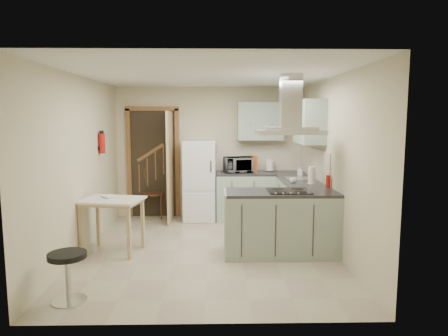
{
  "coord_description": "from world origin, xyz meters",
  "views": [
    {
      "loc": [
        0.11,
        -5.62,
        1.91
      ],
      "look_at": [
        0.24,
        0.45,
        1.15
      ],
      "focal_mm": 32.0,
      "sensor_mm": 36.0,
      "label": 1
    }
  ],
  "objects_px": {
    "drop_leaf_table": "(113,225)",
    "peninsula": "(281,223)",
    "extractor_hood": "(290,132)",
    "fridge": "(199,180)",
    "bentwood_chair": "(153,194)",
    "stool": "(68,277)",
    "microwave": "(238,165)"
  },
  "relations": [
    {
      "from": "fridge",
      "to": "bentwood_chair",
      "type": "height_order",
      "value": "fridge"
    },
    {
      "from": "stool",
      "to": "bentwood_chair",
      "type": "bearing_deg",
      "value": 84.56
    },
    {
      "from": "peninsula",
      "to": "microwave",
      "type": "distance_m",
      "value": 2.14
    },
    {
      "from": "drop_leaf_table",
      "to": "microwave",
      "type": "height_order",
      "value": "microwave"
    },
    {
      "from": "peninsula",
      "to": "bentwood_chair",
      "type": "xyz_separation_m",
      "value": [
        -2.12,
        2.11,
        0.02
      ]
    },
    {
      "from": "fridge",
      "to": "peninsula",
      "type": "bearing_deg",
      "value": -58.26
    },
    {
      "from": "drop_leaf_table",
      "to": "bentwood_chair",
      "type": "xyz_separation_m",
      "value": [
        0.27,
        1.97,
        0.08
      ]
    },
    {
      "from": "fridge",
      "to": "extractor_hood",
      "type": "distance_m",
      "value": 2.57
    },
    {
      "from": "fridge",
      "to": "drop_leaf_table",
      "type": "bearing_deg",
      "value": -122.4
    },
    {
      "from": "fridge",
      "to": "peninsula",
      "type": "relative_size",
      "value": 0.97
    },
    {
      "from": "extractor_hood",
      "to": "peninsula",
      "type": "bearing_deg",
      "value": 180.0
    },
    {
      "from": "drop_leaf_table",
      "to": "stool",
      "type": "distance_m",
      "value": 1.57
    },
    {
      "from": "drop_leaf_table",
      "to": "peninsula",
      "type": "bearing_deg",
      "value": 7.83
    },
    {
      "from": "extractor_hood",
      "to": "bentwood_chair",
      "type": "height_order",
      "value": "extractor_hood"
    },
    {
      "from": "stool",
      "to": "microwave",
      "type": "height_order",
      "value": "microwave"
    },
    {
      "from": "peninsula",
      "to": "microwave",
      "type": "relative_size",
      "value": 3.02
    },
    {
      "from": "bentwood_chair",
      "to": "peninsula",
      "type": "bearing_deg",
      "value": -46.72
    },
    {
      "from": "peninsula",
      "to": "drop_leaf_table",
      "type": "bearing_deg",
      "value": 176.62
    },
    {
      "from": "peninsula",
      "to": "extractor_hood",
      "type": "xyz_separation_m",
      "value": [
        0.1,
        0.0,
        1.27
      ]
    },
    {
      "from": "fridge",
      "to": "extractor_hood",
      "type": "relative_size",
      "value": 1.67
    },
    {
      "from": "extractor_hood",
      "to": "stool",
      "type": "height_order",
      "value": "extractor_hood"
    },
    {
      "from": "stool",
      "to": "microwave",
      "type": "bearing_deg",
      "value": 60.06
    },
    {
      "from": "peninsula",
      "to": "bentwood_chair",
      "type": "bearing_deg",
      "value": 135.14
    },
    {
      "from": "bentwood_chair",
      "to": "microwave",
      "type": "xyz_separation_m",
      "value": [
        1.63,
        -0.11,
        0.57
      ]
    },
    {
      "from": "drop_leaf_table",
      "to": "bentwood_chair",
      "type": "height_order",
      "value": "bentwood_chair"
    },
    {
      "from": "drop_leaf_table",
      "to": "bentwood_chair",
      "type": "distance_m",
      "value": 1.99
    },
    {
      "from": "microwave",
      "to": "bentwood_chair",
      "type": "bearing_deg",
      "value": 162.67
    },
    {
      "from": "extractor_hood",
      "to": "stool",
      "type": "xyz_separation_m",
      "value": [
        -2.56,
        -1.42,
        -1.46
      ]
    },
    {
      "from": "bentwood_chair",
      "to": "stool",
      "type": "relative_size",
      "value": 1.78
    },
    {
      "from": "fridge",
      "to": "stool",
      "type": "height_order",
      "value": "fridge"
    },
    {
      "from": "fridge",
      "to": "extractor_hood",
      "type": "xyz_separation_m",
      "value": [
        1.32,
        -1.98,
        0.97
      ]
    },
    {
      "from": "stool",
      "to": "peninsula",
      "type": "bearing_deg",
      "value": 30.05
    }
  ]
}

